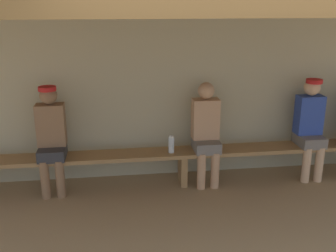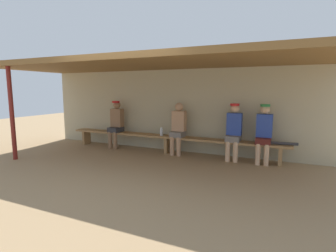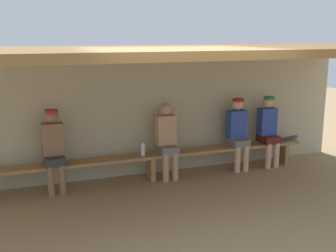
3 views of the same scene
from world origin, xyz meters
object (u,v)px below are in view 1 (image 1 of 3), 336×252
at_px(bench, 183,156).
at_px(player_in_blue, 206,130).
at_px(player_in_red, 51,135).
at_px(water_bottle_blue, 171,145).
at_px(player_in_white, 310,124).

height_order(bench, player_in_blue, player_in_blue).
bearing_deg(player_in_red, bench, -0.13).
xyz_separation_m(player_in_blue, water_bottle_blue, (-0.46, -0.04, -0.16)).
relative_size(bench, player_in_red, 4.46).
height_order(bench, player_in_red, player_in_red).
relative_size(player_in_red, player_in_white, 1.00).
bearing_deg(water_bottle_blue, player_in_white, 1.36).
bearing_deg(water_bottle_blue, player_in_blue, 5.48).
bearing_deg(player_in_blue, player_in_white, 0.02).
xyz_separation_m(player_in_white, water_bottle_blue, (-1.87, -0.04, -0.18)).
relative_size(bench, player_in_white, 4.46).
relative_size(bench, water_bottle_blue, 26.92).
bearing_deg(bench, water_bottle_blue, -165.44).
bearing_deg(player_in_white, player_in_red, 180.00).
distance_m(bench, player_in_red, 1.67).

